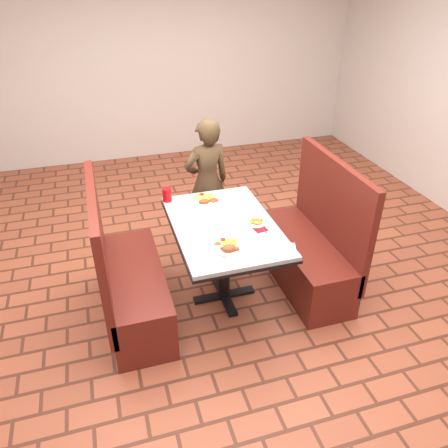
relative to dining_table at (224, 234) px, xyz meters
The scene contains 15 objects.
room 1.26m from the dining_table, ahead, with size 7.00×7.04×2.82m.
dining_table is the anchor object (origin of this frame).
booth_bench_left 0.86m from the dining_table, behind, with size 0.47×1.20×1.17m.
booth_bench_right 0.86m from the dining_table, ahead, with size 0.47×1.20×1.17m.
diner_person 0.99m from the dining_table, 82.95° to the left, with size 0.48×0.31×1.31m, color brown.
near_dinner_plate 0.36m from the dining_table, 102.41° to the right, with size 0.26×0.26×0.08m.
far_dinner_plate 0.44m from the dining_table, 94.84° to the left, with size 0.28×0.28×0.07m.
plantain_plate 0.28m from the dining_table, 13.79° to the right, with size 0.17×0.17×0.03m.
maroon_napkin 0.31m from the dining_table, 32.08° to the right, with size 0.10×0.10×0.00m, color maroon.
spoon_utensil 0.33m from the dining_table, 33.58° to the right, with size 0.01×0.13×0.00m, color silver.
red_tumbler 0.66m from the dining_table, 124.39° to the left, with size 0.08×0.08×0.12m, color red.
paper_napkin 0.57m from the dining_table, 57.59° to the right, with size 0.20×0.15×0.01m, color white.
knife_utensil 0.37m from the dining_table, 99.47° to the right, with size 0.01×0.18×0.00m, color silver.
fork_utensil 0.42m from the dining_table, 110.28° to the right, with size 0.01×0.15×0.00m, color silver.
lettuce_shreds 0.12m from the dining_table, 56.31° to the left, with size 0.28×0.32×0.00m, color #99C04C, non-canonical shape.
Camera 1 is at (-0.87, -2.86, 2.55)m, focal length 35.00 mm.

